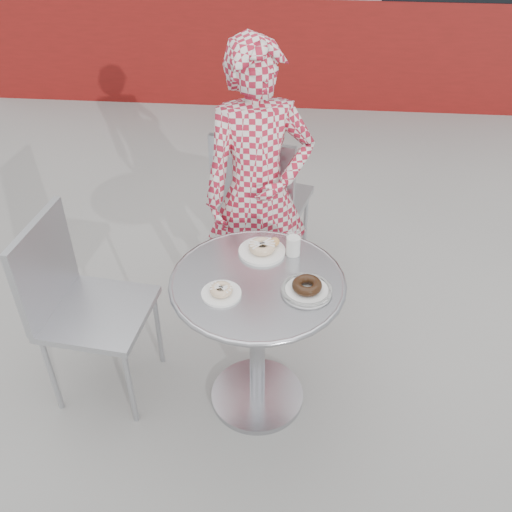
# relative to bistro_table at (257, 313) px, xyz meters

# --- Properties ---
(ground) EXTENTS (60.00, 60.00, 0.00)m
(ground) POSITION_rel_bistro_table_xyz_m (-0.02, -0.01, -0.56)
(ground) COLOR #A29F9A
(ground) RESTS_ON ground
(bistro_table) EXTENTS (0.73, 0.73, 0.74)m
(bistro_table) POSITION_rel_bistro_table_xyz_m (0.00, 0.00, 0.00)
(bistro_table) COLOR #BAB9BE
(bistro_table) RESTS_ON ground
(chair_far) EXTENTS (0.56, 0.57, 0.97)m
(chair_far) POSITION_rel_bistro_table_xyz_m (-0.05, 1.00, -0.26)
(chair_far) COLOR #A9ACB1
(chair_far) RESTS_ON ground
(chair_left) EXTENTS (0.49, 0.49, 0.93)m
(chair_left) POSITION_rel_bistro_table_xyz_m (-0.73, 0.03, -0.27)
(chair_left) COLOR #A9ACB1
(chair_left) RESTS_ON ground
(seated_person) EXTENTS (0.64, 0.52, 1.53)m
(seated_person) POSITION_rel_bistro_table_xyz_m (-0.05, 0.65, 0.20)
(seated_person) COLOR maroon
(seated_person) RESTS_ON ground
(plate_far) EXTENTS (0.20, 0.20, 0.05)m
(plate_far) POSITION_rel_bistro_table_xyz_m (0.01, 0.19, 0.20)
(plate_far) COLOR white
(plate_far) RESTS_ON bistro_table
(plate_near) EXTENTS (0.16, 0.16, 0.04)m
(plate_near) POSITION_rel_bistro_table_xyz_m (-0.14, -0.10, 0.20)
(plate_near) COLOR white
(plate_near) RESTS_ON bistro_table
(plate_checker) EXTENTS (0.21, 0.21, 0.05)m
(plate_checker) POSITION_rel_bistro_table_xyz_m (0.20, -0.05, 0.20)
(plate_checker) COLOR white
(plate_checker) RESTS_ON bistro_table
(milk_cup) EXTENTS (0.07, 0.07, 0.10)m
(milk_cup) POSITION_rel_bistro_table_xyz_m (0.14, 0.19, 0.23)
(milk_cup) COLOR white
(milk_cup) RESTS_ON bistro_table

